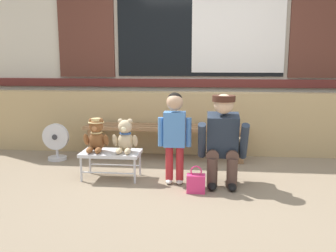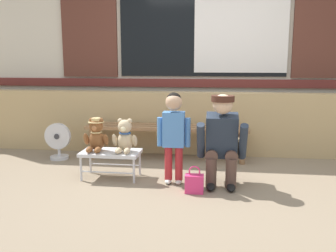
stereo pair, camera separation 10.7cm
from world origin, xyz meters
TOP-DOWN VIEW (x-y plane):
  - ground_plane at (0.00, 0.00)m, footprint 60.00×60.00m
  - brick_low_wall at (0.00, 1.43)m, footprint 8.16×0.25m
  - shop_facade at (0.00, 1.94)m, footprint 8.33×0.26m
  - wooden_bench_long at (-0.41, 1.06)m, footprint 2.10×0.40m
  - small_display_bench at (-0.91, 0.18)m, footprint 0.64×0.36m
  - teddy_bear_with_hat at (-1.07, 0.18)m, footprint 0.28×0.27m
  - teddy_bear_plain at (-0.75, 0.18)m, footprint 0.28×0.26m
  - child_standing at (-0.20, 0.08)m, footprint 0.35×0.18m
  - adult_crouching at (0.30, 0.11)m, footprint 0.50×0.49m
  - handbag_on_ground at (0.03, -0.17)m, footprint 0.18×0.11m
  - floor_fan at (-1.81, 0.84)m, footprint 0.34×0.24m

SIDE VIEW (x-z plane):
  - ground_plane at x=0.00m, z-range 0.00..0.00m
  - handbag_on_ground at x=0.03m, z-range -0.04..0.23m
  - floor_fan at x=-1.81m, z-range 0.00..0.48m
  - small_display_bench at x=-0.91m, z-range 0.12..0.42m
  - wooden_bench_long at x=-0.41m, z-range 0.15..0.59m
  - brick_low_wall at x=0.00m, z-range 0.00..0.85m
  - teddy_bear_plain at x=-0.75m, z-range 0.28..0.65m
  - teddy_bear_with_hat at x=-1.07m, z-range 0.29..0.65m
  - adult_crouching at x=0.30m, z-range 0.01..0.96m
  - child_standing at x=-0.20m, z-range 0.11..1.07m
  - shop_facade at x=0.00m, z-range 0.01..3.31m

